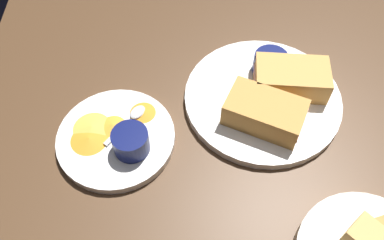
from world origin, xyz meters
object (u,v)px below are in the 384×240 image
object	(u,v)px
plate_chips_companion	(116,138)
plate_sandwich_main	(262,99)
spoon_by_dark_ramekin	(268,90)
ramekin_light_gravy	(131,141)
ramekin_dark_sauce	(270,63)
spoon_by_gravy_ramekin	(133,117)
sandwich_half_far	(291,78)
sandwich_half_near	(265,112)

from	to	relation	value
plate_chips_companion	plate_sandwich_main	bearing A→B (deg)	-162.90
plate_sandwich_main	plate_chips_companion	size ratio (longest dim) A/B	1.42
spoon_by_dark_ramekin	ramekin_light_gravy	world-z (taller)	ramekin_light_gravy
ramekin_dark_sauce	spoon_by_gravy_ramekin	size ratio (longest dim) A/B	0.72
plate_chips_companion	ramekin_light_gravy	size ratio (longest dim) A/B	3.35
sandwich_half_far	ramekin_dark_sauce	xyz separation A→B (cm)	(3.18, -4.07, -0.36)
sandwich_half_near	spoon_by_gravy_ramekin	size ratio (longest dim) A/B	1.72
ramekin_dark_sauce	ramekin_light_gravy	world-z (taller)	ramekin_light_gravy
plate_sandwich_main	spoon_by_gravy_ramekin	world-z (taller)	spoon_by_gravy_ramekin
plate_chips_companion	ramekin_light_gravy	distance (cm)	4.95
sandwich_half_far	sandwich_half_near	bearing A→B (deg)	52.48
sandwich_half_far	ramekin_dark_sauce	distance (cm)	5.18
ramekin_light_gravy	plate_chips_companion	bearing A→B (deg)	-39.81
sandwich_half_far	ramekin_light_gravy	size ratio (longest dim) A/B	2.31
plate_chips_companion	spoon_by_gravy_ramekin	xyz separation A→B (cm)	(-2.72, -3.53, 1.16)
spoon_by_gravy_ramekin	ramekin_light_gravy	bearing A→B (deg)	92.81
sandwich_half_near	sandwich_half_far	world-z (taller)	same
ramekin_dark_sauce	ramekin_light_gravy	size ratio (longest dim) A/B	1.05
spoon_by_gravy_ramekin	sandwich_half_far	bearing A→B (deg)	-166.98
ramekin_light_gravy	spoon_by_gravy_ramekin	bearing A→B (deg)	-87.19
plate_sandwich_main	spoon_by_gravy_ramekin	bearing A→B (deg)	10.87
sandwich_half_far	spoon_by_dark_ramekin	world-z (taller)	sandwich_half_far
plate_sandwich_main	sandwich_half_far	xyz separation A→B (cm)	(-5.00, -2.07, 3.20)
plate_sandwich_main	ramekin_light_gravy	size ratio (longest dim) A/B	4.74
plate_sandwich_main	sandwich_half_near	distance (cm)	6.28
sandwich_half_far	ramekin_dark_sauce	size ratio (longest dim) A/B	2.19
sandwich_half_near	spoon_by_dark_ramekin	world-z (taller)	sandwich_half_near
plate_sandwich_main	ramekin_light_gravy	world-z (taller)	ramekin_light_gravy
ramekin_light_gravy	spoon_by_gravy_ramekin	distance (cm)	6.33
sandwich_half_far	plate_chips_companion	distance (cm)	32.77
plate_sandwich_main	plate_chips_companion	world-z (taller)	same
sandwich_half_near	spoon_by_gravy_ramekin	world-z (taller)	sandwich_half_near
sandwich_half_near	sandwich_half_far	size ratio (longest dim) A/B	1.08
sandwich_half_near	spoon_by_gravy_ramekin	xyz separation A→B (cm)	(22.60, -0.89, -2.04)
spoon_by_dark_ramekin	spoon_by_gravy_ramekin	world-z (taller)	same
ramekin_dark_sauce	plate_sandwich_main	bearing A→B (deg)	73.48
spoon_by_dark_ramekin	sandwich_half_near	bearing A→B (deg)	74.78
sandwich_half_near	spoon_by_dark_ramekin	distance (cm)	6.88
spoon_by_dark_ramekin	plate_chips_companion	size ratio (longest dim) A/B	0.50
sandwich_half_near	plate_chips_companion	world-z (taller)	sandwich_half_near
sandwich_half_near	ramekin_light_gravy	size ratio (longest dim) A/B	2.50
spoon_by_dark_ramekin	spoon_by_gravy_ramekin	bearing A→B (deg)	12.64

